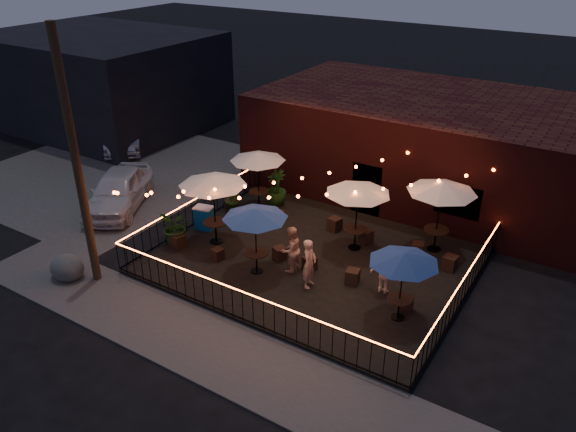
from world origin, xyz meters
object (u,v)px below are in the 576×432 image
object	(u,v)px
cooler	(204,218)
cafe_table_3	(358,190)
cafe_table_0	(213,181)
cafe_table_1	(258,157)
cafe_table_2	(255,214)
cafe_table_4	(404,259)
cafe_table_5	(442,188)
utility_pole	(77,164)
boulder	(67,268)

from	to	relation	value
cooler	cafe_table_3	bearing A→B (deg)	5.11
cafe_table_0	cafe_table_1	size ratio (longest dim) A/B	1.09
cafe_table_2	cafe_table_4	world-z (taller)	cafe_table_2
cafe_table_4	cooler	distance (m)	8.38
cafe_table_2	cafe_table_5	xyz separation A→B (m)	(4.41, 4.44, 0.26)
cafe_table_2	cooler	world-z (taller)	cafe_table_2
cafe_table_3	cafe_table_4	xyz separation A→B (m)	(2.81, -2.90, -0.26)
cafe_table_1	cooler	world-z (taller)	cafe_table_1
utility_pole	cafe_table_1	xyz separation A→B (m)	(1.60, 6.82, -1.69)
cafe_table_1	cafe_table_4	xyz separation A→B (m)	(7.45, -3.71, -0.18)
utility_pole	cafe_table_2	bearing A→B (deg)	35.06
boulder	cafe_table_3	bearing A→B (deg)	42.41
cafe_table_4	cafe_table_3	bearing A→B (deg)	134.12
cafe_table_2	cafe_table_3	xyz separation A→B (m)	(2.02, 3.06, 0.15)
cafe_table_4	boulder	bearing A→B (deg)	-160.19
cafe_table_4	cafe_table_2	bearing A→B (deg)	-178.12
cafe_table_0	boulder	xyz separation A→B (m)	(-2.73, -4.22, -2.12)
cafe_table_2	cafe_table_0	bearing A→B (deg)	160.70
cafe_table_0	cafe_table_4	size ratio (longest dim) A/B	1.27
cafe_table_1	cafe_table_4	size ratio (longest dim) A/B	1.17
utility_pole	cafe_table_4	bearing A→B (deg)	19.00
cafe_table_0	cafe_table_4	bearing A→B (deg)	-5.24
cafe_table_1	boulder	xyz separation A→B (m)	(-2.44, -7.27, -1.92)
cafe_table_2	boulder	world-z (taller)	cafe_table_2
cafe_table_2	cooler	xyz separation A→B (m)	(-3.31, 1.35, -1.64)
utility_pole	boulder	xyz separation A→B (m)	(-0.84, -0.45, -3.60)
cafe_table_3	cooler	world-z (taller)	cafe_table_3
utility_pole	cafe_table_4	world-z (taller)	utility_pole
cafe_table_3	cooler	size ratio (longest dim) A/B	2.74
cafe_table_1	cooler	bearing A→B (deg)	-105.57
cooler	cafe_table_4	bearing A→B (deg)	-20.98
cafe_table_0	cooler	world-z (taller)	cafe_table_0
cooler	utility_pole	bearing A→B (deg)	-114.45
boulder	cafe_table_0	bearing A→B (deg)	57.14
utility_pole	cafe_table_2	size ratio (longest dim) A/B	3.50
cafe_table_5	boulder	world-z (taller)	cafe_table_5
boulder	cafe_table_2	bearing A→B (deg)	33.97
utility_pole	cafe_table_5	distance (m)	11.46
cafe_table_1	cafe_table_5	size ratio (longest dim) A/B	0.92
utility_pole	cafe_table_5	world-z (taller)	utility_pole
cafe_table_4	cafe_table_5	xyz separation A→B (m)	(-0.43, 4.28, 0.37)
cafe_table_2	cafe_table_4	bearing A→B (deg)	1.88
cafe_table_4	cooler	world-z (taller)	cafe_table_4
cooler	cafe_table_0	bearing A→B (deg)	-41.25
cafe_table_5	utility_pole	bearing A→B (deg)	-139.37
cafe_table_4	cafe_table_5	bearing A→B (deg)	95.69
cafe_table_1	cafe_table_3	size ratio (longest dim) A/B	1.03
cooler	cafe_table_1	bearing A→B (deg)	61.78
cafe_table_0	cafe_table_1	bearing A→B (deg)	95.32
cafe_table_5	cafe_table_0	bearing A→B (deg)	-151.71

